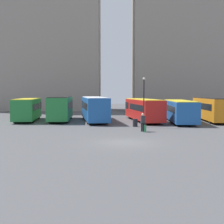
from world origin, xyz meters
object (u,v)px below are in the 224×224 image
object	(u,v)px
bus_5	(213,108)
bus_1	(62,108)
bus_4	(181,110)
bus_0	(29,109)
suitcase	(147,129)
bus_2	(96,108)
bus_3	(145,109)
trash_bin	(137,123)
traveler	(144,121)
lamp_post_1	(145,98)

from	to	relation	value
bus_5	bus_1	bearing A→B (deg)	91.55
bus_4	bus_0	bearing A→B (deg)	87.14
bus_4	suitcase	world-z (taller)	bus_4
bus_2	suitcase	bearing A→B (deg)	-163.25
bus_2	bus_5	xyz separation A→B (m)	(15.40, 0.28, -0.07)
bus_1	suitcase	xyz separation A→B (m)	(9.92, -12.10, -1.39)
bus_2	bus_3	bearing A→B (deg)	-97.63
bus_3	trash_bin	size ratio (longest dim) A/B	14.08
bus_2	bus_4	size ratio (longest dim) A/B	1.04
bus_1	trash_bin	size ratio (longest dim) A/B	12.26
bus_0	traveler	bearing A→B (deg)	-134.73
traveler	suitcase	size ratio (longest dim) A/B	1.85
bus_2	traveler	bearing A→B (deg)	-163.07
bus_5	suitcase	world-z (taller)	bus_5
bus_1	bus_4	distance (m)	15.44
bus_1	bus_3	xyz separation A→B (m)	(10.87, -0.59, -0.14)
bus_5	lamp_post_1	world-z (taller)	lamp_post_1
bus_2	suitcase	xyz separation A→B (m)	(5.44, -11.37, -1.39)
bus_0	bus_5	xyz separation A→B (m)	(24.23, -0.16, 0.07)
bus_3	lamp_post_1	bearing A→B (deg)	166.45
bus_2	bus_4	world-z (taller)	bus_2
bus_3	suitcase	size ratio (longest dim) A/B	12.57
bus_0	trash_bin	xyz separation A→B (m)	(13.68, -7.07, -1.16)
lamp_post_1	bus_2	bearing A→B (deg)	127.98
bus_4	bus_5	world-z (taller)	bus_5
traveler	bus_1	bearing A→B (deg)	47.32
bus_5	suitcase	distance (m)	15.38
bus_4	bus_5	xyz separation A→B (m)	(4.60, 1.77, 0.15)
bus_3	traveler	world-z (taller)	bus_3
bus_0	bus_4	world-z (taller)	bus_0
bus_3	trash_bin	xyz separation A→B (m)	(-1.54, -6.76, -1.15)
bus_3	bus_4	world-z (taller)	bus_3
traveler	suitcase	world-z (taller)	traveler
bus_1	trash_bin	world-z (taller)	bus_1
bus_0	bus_3	distance (m)	15.23
suitcase	trash_bin	bearing A→B (deg)	14.49
traveler	lamp_post_1	bearing A→B (deg)	0.01
bus_4	bus_5	distance (m)	4.93
lamp_post_1	bus_1	bearing A→B (deg)	141.72
bus_4	trash_bin	size ratio (longest dim) A/B	13.86
bus_4	trash_bin	distance (m)	7.94
bus_0	suitcase	distance (m)	18.57
lamp_post_1	trash_bin	bearing A→B (deg)	141.35
bus_0	lamp_post_1	size ratio (longest dim) A/B	1.81
lamp_post_1	trash_bin	size ratio (longest dim) A/B	6.28
bus_0	traveler	distance (m)	18.09
bus_2	lamp_post_1	bearing A→B (deg)	-150.85
bus_4	traveler	xyz separation A→B (m)	(-5.55, -9.40, -0.45)
bus_1	bus_2	bearing A→B (deg)	-103.00
bus_5	traveler	world-z (taller)	bus_5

